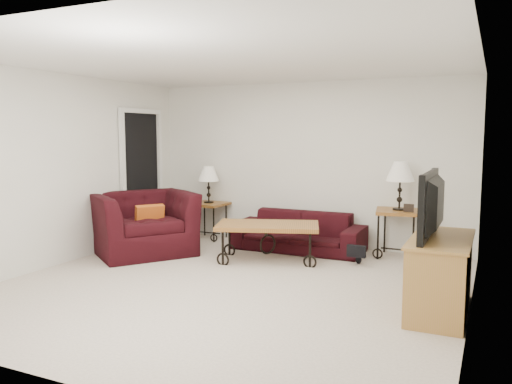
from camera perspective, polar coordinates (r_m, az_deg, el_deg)
ground at (r=5.92m, az=-2.92°, el=-10.37°), size 5.00×5.00×0.00m
wall_back at (r=7.97m, az=5.50°, el=3.11°), size 5.00×0.02×2.50m
wall_front at (r=3.68m, az=-21.61°, el=-1.23°), size 5.00×0.02×2.50m
wall_left at (r=7.20m, az=-20.86°, el=2.36°), size 0.02×5.00×2.50m
wall_right at (r=5.02m, az=23.09°, el=0.65°), size 0.02×5.00×2.50m
ceiling at (r=5.72m, az=-3.07°, el=14.37°), size 5.00×5.00×0.00m
doorway at (r=8.43m, az=-12.59°, el=1.60°), size 0.08×0.94×2.04m
sofa at (r=7.62m, az=4.67°, el=-4.39°), size 1.93×0.75×0.56m
side_table_left at (r=8.46m, az=-5.24°, el=-3.19°), size 0.58×0.58×0.59m
side_table_right at (r=7.42m, az=15.51°, el=-4.48°), size 0.71×0.71×0.67m
lamp_left at (r=8.38m, az=-5.28°, el=0.82°), size 0.36×0.36×0.59m
lamp_right at (r=7.33m, az=15.66°, el=0.65°), size 0.44×0.44×0.67m
photo_frame_left at (r=8.36m, az=-6.67°, el=-0.92°), size 0.12×0.03×0.10m
photo_frame_right at (r=7.19m, az=16.58°, el=-1.71°), size 0.13×0.02×0.11m
coffee_table at (r=6.98m, az=1.31°, el=-5.59°), size 1.52×1.14×0.51m
armchair at (r=7.54m, az=-12.40°, el=-3.41°), size 1.75×1.78×0.88m
throw_pillow at (r=7.40m, az=-11.73°, el=-2.94°), size 0.32×0.38×0.40m
tv_stand at (r=5.30m, az=19.75°, el=-8.66°), size 0.51×1.22×0.73m
television at (r=5.17m, az=19.82°, el=-1.33°), size 0.14×1.09×0.63m
backpack at (r=6.95m, az=11.34°, el=-5.88°), size 0.38×0.30×0.48m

